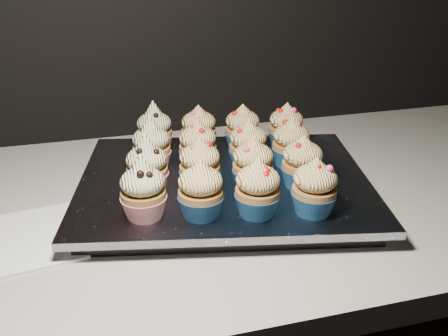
{
  "coord_description": "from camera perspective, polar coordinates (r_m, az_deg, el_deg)",
  "views": [
    {
      "loc": [
        -0.25,
        0.99,
        1.29
      ],
      "look_at": [
        -0.06,
        1.68,
        0.95
      ],
      "focal_mm": 40.0,
      "sensor_mm": 36.0,
      "label": 1
    }
  ],
  "objects": [
    {
      "name": "worktop",
      "position": [
        0.85,
        3.61,
        -3.4
      ],
      "size": [
        2.44,
        0.64,
        0.04
      ],
      "primitive_type": "cube",
      "color": "beige",
      "rests_on": "cabinet"
    },
    {
      "name": "napkin",
      "position": [
        0.76,
        -22.1,
        -7.6
      ],
      "size": [
        0.18,
        0.18,
        0.0
      ],
      "primitive_type": "cube",
      "rotation": [
        0.0,
        0.0,
        0.14
      ],
      "color": "white",
      "rests_on": "worktop"
    },
    {
      "name": "baking_tray",
      "position": [
        0.81,
        0.0,
        -2.5
      ],
      "size": [
        0.48,
        0.4,
        0.02
      ],
      "primitive_type": "cube",
      "rotation": [
        0.0,
        0.0,
        -0.2
      ],
      "color": "black",
      "rests_on": "worktop"
    },
    {
      "name": "foil_lining",
      "position": [
        0.8,
        0.0,
        -1.42
      ],
      "size": [
        0.52,
        0.44,
        0.01
      ],
      "primitive_type": "cube",
      "rotation": [
        0.0,
        0.0,
        -0.2
      ],
      "color": "silver",
      "rests_on": "baking_tray"
    },
    {
      "name": "cupcake_0",
      "position": [
        0.68,
        -9.24,
        -2.55
      ],
      "size": [
        0.06,
        0.06,
        0.1
      ],
      "color": "red",
      "rests_on": "foil_lining"
    },
    {
      "name": "cupcake_1",
      "position": [
        0.68,
        -2.69,
        -2.66
      ],
      "size": [
        0.06,
        0.06,
        0.08
      ],
      "color": "navy",
      "rests_on": "foil_lining"
    },
    {
      "name": "cupcake_2",
      "position": [
        0.68,
        3.86,
        -2.47
      ],
      "size": [
        0.06,
        0.06,
        0.08
      ],
      "color": "navy",
      "rests_on": "foil_lining"
    },
    {
      "name": "cupcake_3",
      "position": [
        0.69,
        10.31,
        -2.27
      ],
      "size": [
        0.06,
        0.06,
        0.08
      ],
      "color": "navy",
      "rests_on": "foil_lining"
    },
    {
      "name": "cupcake_4",
      "position": [
        0.75,
        -8.81,
        0.08
      ],
      "size": [
        0.06,
        0.06,
        0.1
      ],
      "color": "red",
      "rests_on": "foil_lining"
    },
    {
      "name": "cupcake_5",
      "position": [
        0.75,
        -2.77,
        0.22
      ],
      "size": [
        0.06,
        0.06,
        0.08
      ],
      "color": "navy",
      "rests_on": "foil_lining"
    },
    {
      "name": "cupcake_6",
      "position": [
        0.75,
        3.32,
        0.34
      ],
      "size": [
        0.06,
        0.06,
        0.08
      ],
      "color": "navy",
      "rests_on": "foil_lining"
    },
    {
      "name": "cupcake_7",
      "position": [
        0.77,
        8.93,
        0.53
      ],
      "size": [
        0.06,
        0.06,
        0.08
      ],
      "color": "navy",
      "rests_on": "foil_lining"
    },
    {
      "name": "cupcake_8",
      "position": [
        0.82,
        -8.29,
        2.48
      ],
      "size": [
        0.06,
        0.06,
        0.1
      ],
      "color": "red",
      "rests_on": "foil_lining"
    },
    {
      "name": "cupcake_9",
      "position": [
        0.82,
        -3.01,
        2.51
      ],
      "size": [
        0.06,
        0.06,
        0.08
      ],
      "color": "navy",
      "rests_on": "foil_lining"
    },
    {
      "name": "cupcake_10",
      "position": [
        0.82,
        2.76,
        2.55
      ],
      "size": [
        0.06,
        0.06,
        0.08
      ],
      "color": "navy",
      "rests_on": "foil_lining"
    },
    {
      "name": "cupcake_11",
      "position": [
        0.84,
        7.67,
        2.76
      ],
      "size": [
        0.06,
        0.06,
        0.08
      ],
      "color": "navy",
      "rests_on": "foil_lining"
    },
    {
      "name": "cupcake_12",
      "position": [
        0.89,
        -7.95,
        4.31
      ],
      "size": [
        0.06,
        0.06,
        0.1
      ],
      "color": "red",
      "rests_on": "foil_lining"
    },
    {
      "name": "cupcake_13",
      "position": [
        0.89,
        -2.9,
        4.36
      ],
      "size": [
        0.06,
        0.06,
        0.08
      ],
      "color": "navy",
      "rests_on": "foil_lining"
    },
    {
      "name": "cupcake_14",
      "position": [
        0.9,
        2.13,
        4.49
      ],
      "size": [
        0.06,
        0.06,
        0.08
      ],
      "color": "navy",
      "rests_on": "foil_lining"
    },
    {
      "name": "cupcake_15",
      "position": [
        0.91,
        7.1,
        4.63
      ],
      "size": [
        0.06,
        0.06,
        0.08
      ],
      "color": "navy",
      "rests_on": "foil_lining"
    }
  ]
}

